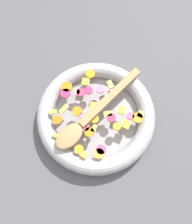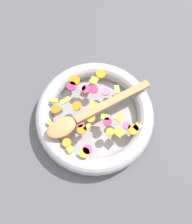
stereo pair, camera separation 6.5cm
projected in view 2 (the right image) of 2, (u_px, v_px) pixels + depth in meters
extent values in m
plane|color=#4C4C51|center=(96.00, 117.00, 0.70)|extent=(4.00, 4.00, 0.00)
cylinder|color=gray|center=(96.00, 117.00, 0.69)|extent=(0.31, 0.31, 0.01)
torus|color=#9E9EA5|center=(96.00, 115.00, 0.67)|extent=(0.36, 0.36, 0.05)
cylinder|color=orange|center=(100.00, 108.00, 0.65)|extent=(0.03, 0.03, 0.01)
cylinder|color=orange|center=(112.00, 132.00, 0.62)|extent=(0.03, 0.03, 0.01)
cylinder|color=orange|center=(58.00, 109.00, 0.65)|extent=(0.04, 0.04, 0.01)
cylinder|color=orange|center=(76.00, 81.00, 0.68)|extent=(0.03, 0.03, 0.01)
cylinder|color=orange|center=(86.00, 153.00, 0.60)|extent=(0.04, 0.04, 0.01)
cylinder|color=orange|center=(68.00, 143.00, 0.61)|extent=(0.03, 0.03, 0.01)
cylinder|color=orange|center=(92.00, 118.00, 0.64)|extent=(0.04, 0.04, 0.01)
cylinder|color=orange|center=(69.00, 132.00, 0.62)|extent=(0.03, 0.03, 0.01)
cylinder|color=orange|center=(83.00, 129.00, 0.63)|extent=(0.04, 0.04, 0.01)
cylinder|color=orange|center=(102.00, 74.00, 0.69)|extent=(0.04, 0.04, 0.01)
cylinder|color=orange|center=(78.00, 106.00, 0.65)|extent=(0.03, 0.03, 0.01)
cylinder|color=orange|center=(135.00, 129.00, 0.63)|extent=(0.03, 0.03, 0.01)
cube|color=#BBC855|center=(138.00, 127.00, 0.63)|extent=(0.03, 0.03, 0.01)
cube|color=#A9C75B|center=(118.00, 89.00, 0.67)|extent=(0.03, 0.02, 0.01)
cube|color=#9DD14F|center=(89.00, 127.00, 0.63)|extent=(0.02, 0.02, 0.01)
cube|color=#A3C84B|center=(67.00, 101.00, 0.66)|extent=(0.03, 0.03, 0.01)
cube|color=#94C042|center=(56.00, 101.00, 0.66)|extent=(0.01, 0.02, 0.01)
cube|color=#95AB48|center=(107.00, 117.00, 0.64)|extent=(0.02, 0.03, 0.01)
cube|color=#8DBA33|center=(117.00, 99.00, 0.66)|extent=(0.02, 0.02, 0.01)
cube|color=#97B942|center=(52.00, 123.00, 0.63)|extent=(0.02, 0.02, 0.01)
cylinder|color=#DB2D5B|center=(109.00, 122.00, 0.63)|extent=(0.04, 0.04, 0.01)
cylinder|color=#D12B62|center=(95.00, 89.00, 0.67)|extent=(0.03, 0.03, 0.01)
cylinder|color=#E34C7B|center=(128.00, 126.00, 0.63)|extent=(0.03, 0.03, 0.01)
cylinder|color=#D04D78|center=(81.00, 123.00, 0.63)|extent=(0.04, 0.04, 0.01)
cylinder|color=#E06591|center=(116.00, 97.00, 0.66)|extent=(0.03, 0.03, 0.01)
cylinder|color=#CF365C|center=(88.00, 89.00, 0.67)|extent=(0.03, 0.03, 0.01)
cylinder|color=#DB2C63|center=(73.00, 86.00, 0.67)|extent=(0.04, 0.04, 0.01)
cylinder|color=#D24573|center=(89.00, 149.00, 0.61)|extent=(0.04, 0.04, 0.01)
cylinder|color=pink|center=(107.00, 91.00, 0.67)|extent=(0.03, 0.03, 0.01)
cylinder|color=pink|center=(84.00, 88.00, 0.67)|extent=(0.03, 0.03, 0.01)
cylinder|color=#DA6D89|center=(82.00, 111.00, 0.65)|extent=(0.02, 0.02, 0.01)
cube|color=yellow|center=(97.00, 106.00, 0.65)|extent=(0.03, 0.03, 0.01)
cube|color=yellow|center=(121.00, 132.00, 0.62)|extent=(0.03, 0.03, 0.01)
cube|color=yellow|center=(95.00, 80.00, 0.68)|extent=(0.03, 0.03, 0.01)
cube|color=yellow|center=(72.00, 149.00, 0.61)|extent=(0.02, 0.02, 0.01)
cube|color=gold|center=(121.00, 117.00, 0.64)|extent=(0.03, 0.03, 0.01)
cube|color=#A87F51|center=(114.00, 101.00, 0.65)|extent=(0.13, 0.23, 0.01)
ellipsoid|color=#A87F51|center=(63.00, 127.00, 0.62)|extent=(0.09, 0.11, 0.01)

